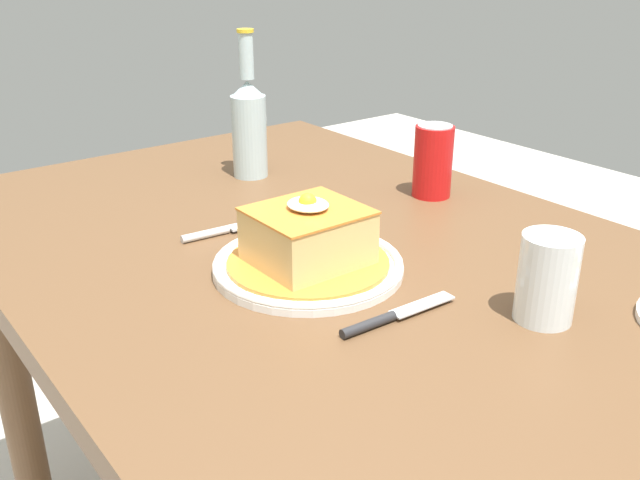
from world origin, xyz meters
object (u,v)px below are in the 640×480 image
Objects in this scene: knife at (384,319)px; soda_can at (433,161)px; drinking_glass at (546,284)px; main_plate at (308,265)px; fork at (218,231)px; beer_bottle_clear at (249,123)px.

soda_can is (-0.28, 0.36, 0.06)m from knife.
knife is at bearing -123.90° from drinking_glass.
main_plate reaches higher than fork.
fork is 1.35× the size of drinking_glass.
main_plate is 2.05× the size of soda_can.
knife is 1.58× the size of drinking_glass.
fork is (-0.18, -0.03, -0.00)m from main_plate.
soda_can is 0.34m from beer_bottle_clear.
main_plate is at bearing -21.95° from beer_bottle_clear.
beer_bottle_clear reaches higher than fork.
drinking_glass is (0.38, -0.21, -0.02)m from soda_can.
knife is 1.33× the size of soda_can.
beer_bottle_clear is (-0.56, 0.17, 0.09)m from knife.
fork is 0.30m from beer_bottle_clear.
knife is at bearing -52.35° from soda_can.
main_plate is 0.17m from knife.
main_plate is 2.42× the size of drinking_glass.
main_plate is at bearing 10.40° from fork.
fork is 0.49m from drinking_glass.
fork is at bearing -41.93° from beer_bottle_clear.
knife is at bearing 3.38° from fork.
soda_can reaches higher than fork.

